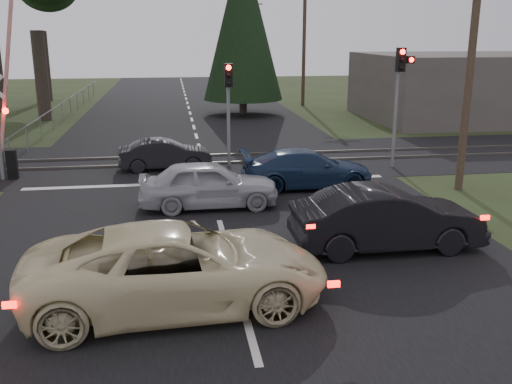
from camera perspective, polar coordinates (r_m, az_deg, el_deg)
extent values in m
plane|color=#273116|center=(12.98, -2.24, -8.15)|extent=(120.00, 120.00, 0.00)
cube|color=black|center=(22.47, -5.04, 2.10)|extent=(14.00, 100.00, 0.01)
cube|color=black|center=(24.42, -5.33, 3.18)|extent=(120.00, 8.00, 0.01)
cube|color=silver|center=(20.73, -4.73, 0.97)|extent=(13.00, 0.35, 0.00)
cube|color=#59544C|center=(23.63, -5.22, 2.88)|extent=(120.00, 0.12, 0.10)
cube|color=#59544C|center=(25.19, -5.44, 3.67)|extent=(120.00, 0.12, 0.10)
sphere|color=#FF0C07|center=(22.42, -23.78, 7.43)|extent=(0.22, 0.22, 0.22)
cube|color=black|center=(22.89, -23.21, 2.53)|extent=(0.35, 0.25, 1.10)
cube|color=red|center=(22.39, -23.66, 11.18)|extent=(1.16, 0.10, 5.93)
cylinder|color=slate|center=(23.38, 13.73, 6.97)|extent=(0.14, 0.14, 3.80)
cube|color=black|center=(22.99, 14.28, 12.70)|extent=(0.32, 0.24, 0.90)
sphere|color=#FF0C07|center=(22.86, 14.46, 13.43)|extent=(0.20, 0.20, 0.20)
sphere|color=black|center=(22.87, 14.41, 12.68)|extent=(0.18, 0.18, 0.18)
sphere|color=black|center=(22.89, 14.35, 11.93)|extent=(0.18, 0.18, 0.18)
cube|color=black|center=(23.14, 15.17, 12.65)|extent=(0.28, 0.22, 0.28)
sphere|color=#FF0C07|center=(23.03, 15.29, 12.63)|extent=(0.18, 0.18, 0.18)
cylinder|color=slate|center=(23.02, -2.76, 6.51)|extent=(0.14, 0.14, 3.20)
cube|color=black|center=(22.61, -2.78, 11.58)|extent=(0.32, 0.24, 0.90)
sphere|color=#FF0C07|center=(22.46, -2.75, 12.32)|extent=(0.20, 0.20, 0.20)
sphere|color=black|center=(22.48, -2.74, 11.56)|extent=(0.18, 0.18, 0.18)
sphere|color=black|center=(22.50, -2.73, 10.80)|extent=(0.18, 0.18, 0.18)
cylinder|color=#4C3D2D|center=(20.32, 20.74, 12.57)|extent=(0.26, 0.26, 9.00)
cylinder|color=#4C3D2D|center=(42.95, 4.83, 14.58)|extent=(0.26, 0.26, 9.00)
cylinder|color=#4C3D2D|center=(67.53, -0.15, 14.98)|extent=(0.26, 0.26, 9.00)
cube|color=#4C3D2D|center=(67.60, -0.16, 18.29)|extent=(1.80, 0.12, 0.12)
cube|color=#4C3D2D|center=(67.57, -0.16, 17.70)|extent=(1.40, 0.10, 0.10)
cylinder|color=#473D33|center=(37.71, -20.67, 10.78)|extent=(0.80, 0.80, 5.40)
cylinder|color=#473D33|center=(48.87, -20.39, 11.69)|extent=(0.80, 0.80, 5.40)
cylinder|color=#473D33|center=(38.35, -1.30, 9.27)|extent=(0.50, 0.50, 2.00)
cone|color=black|center=(38.12, -1.35, 16.76)|extent=(5.20, 5.20, 10.00)
cube|color=#59514C|center=(39.05, 21.45, 9.80)|extent=(14.00, 10.00, 4.00)
imported|color=beige|center=(11.32, -7.88, -7.47)|extent=(6.06, 3.10, 1.64)
imported|color=black|center=(14.53, 12.94, -2.65)|extent=(4.74, 1.70, 1.55)
imported|color=#AAACB3|center=(17.63, -4.76, 0.77)|extent=(4.31, 1.78, 1.46)
imported|color=#182A49|center=(19.96, 5.10, 2.33)|extent=(4.60, 1.87, 1.33)
imported|color=black|center=(22.89, -9.08, 3.73)|extent=(3.70, 1.53, 1.19)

